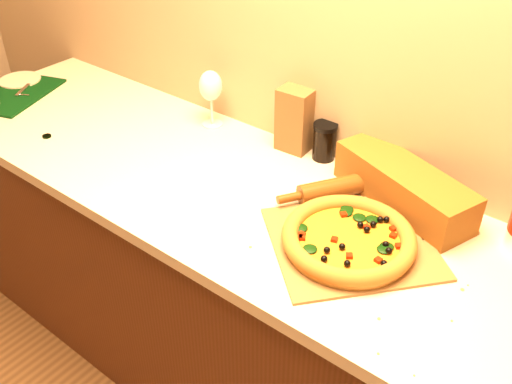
# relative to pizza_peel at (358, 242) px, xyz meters

# --- Properties ---
(cabinet) EXTENTS (2.80, 0.65, 0.86)m
(cabinet) POSITION_rel_pizza_peel_xyz_m (-0.20, 0.00, -0.47)
(cabinet) COLOR #4D2610
(cabinet) RESTS_ON ground
(countertop) EXTENTS (2.84, 0.68, 0.04)m
(countertop) POSITION_rel_pizza_peel_xyz_m (-0.20, 0.00, -0.02)
(countertop) COLOR beige
(countertop) RESTS_ON cabinet
(pizza_peel) EXTENTS (0.54, 0.56, 0.01)m
(pizza_peel) POSITION_rel_pizza_peel_xyz_m (0.00, 0.00, 0.00)
(pizza_peel) COLOR brown
(pizza_peel) RESTS_ON countertop
(pizza) EXTENTS (0.34, 0.34, 0.05)m
(pizza) POSITION_rel_pizza_peel_xyz_m (-0.01, -0.03, 0.03)
(pizza) COLOR #BB6F2E
(pizza) RESTS_ON pizza_peel
(cutting_board) EXTENTS (0.34, 0.40, 0.03)m
(cutting_board) POSITION_rel_pizza_peel_xyz_m (-1.50, -0.05, 0.00)
(cutting_board) COLOR black
(cutting_board) RESTS_ON countertop
(bottle_cap) EXTENTS (0.04, 0.04, 0.01)m
(bottle_cap) POSITION_rel_pizza_peel_xyz_m (-1.11, -0.17, -0.00)
(bottle_cap) COLOR black
(bottle_cap) RESTS_ON countertop
(rolling_pin) EXTENTS (0.26, 0.38, 0.06)m
(rolling_pin) POSITION_rel_pizza_peel_xyz_m (-0.14, 0.17, 0.03)
(rolling_pin) COLOR #5B310F
(rolling_pin) RESTS_ON countertop
(bread_bag) EXTENTS (0.46, 0.28, 0.12)m
(bread_bag) POSITION_rel_pizza_peel_xyz_m (0.01, 0.23, 0.06)
(bread_bag) COLOR brown
(bread_bag) RESTS_ON countertop
(wine_glass) EXTENTS (0.08, 0.08, 0.20)m
(wine_glass) POSITION_rel_pizza_peel_xyz_m (-0.73, 0.25, 0.14)
(wine_glass) COLOR silver
(wine_glass) RESTS_ON countertop
(paper_bag) EXTENTS (0.11, 0.09, 0.21)m
(paper_bag) POSITION_rel_pizza_peel_xyz_m (-0.41, 0.29, 0.10)
(paper_bag) COLOR brown
(paper_bag) RESTS_ON countertop
(dark_jar) EXTENTS (0.08, 0.08, 0.12)m
(dark_jar) POSITION_rel_pizza_peel_xyz_m (-0.30, 0.30, 0.06)
(dark_jar) COLOR black
(dark_jar) RESTS_ON countertop
(side_plate) EXTENTS (0.21, 0.21, 0.02)m
(side_plate) POSITION_rel_pizza_peel_xyz_m (-1.57, 0.03, 0.00)
(side_plate) COLOR beige
(side_plate) RESTS_ON countertop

